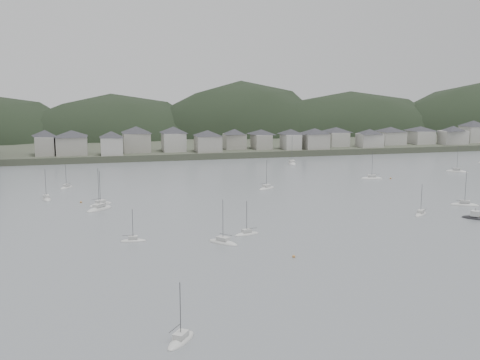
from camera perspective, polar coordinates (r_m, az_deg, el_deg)
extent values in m
plane|color=slate|center=(109.50, 9.80, -9.39)|extent=(900.00, 900.00, 0.00)
cube|color=#383D2D|center=(393.25, -7.90, 4.46)|extent=(900.00, 250.00, 3.00)
ellipsoid|color=black|center=(370.23, -12.46, 2.24)|extent=(132.08, 90.41, 79.74)
ellipsoid|color=black|center=(382.10, 0.09, 2.27)|extent=(133.88, 88.37, 101.41)
ellipsoid|color=black|center=(402.33, 10.73, 2.80)|extent=(165.81, 81.78, 82.55)
cube|color=#A19F93|center=(278.70, -18.70, 3.23)|extent=(8.34, 12.91, 8.59)
pyramid|color=#2A2A2F|center=(278.18, -18.77, 4.41)|extent=(15.78, 15.78, 3.01)
cube|color=#A19F93|center=(277.39, -16.31, 3.29)|extent=(13.68, 13.35, 8.36)
pyramid|color=#2A2A2F|center=(276.88, -16.36, 4.46)|extent=(20.07, 20.07, 2.93)
cube|color=#B6B3AB|center=(272.03, -12.60, 3.30)|extent=(9.78, 10.20, 8.08)
pyramid|color=#2A2A2F|center=(271.52, -12.64, 4.45)|extent=(14.83, 14.83, 2.83)
cube|color=#A19F93|center=(282.12, -10.21, 3.70)|extent=(12.59, 13.33, 9.09)
pyramid|color=#2A2A2F|center=(281.59, -10.25, 4.94)|extent=(19.24, 19.24, 3.18)
cube|color=#B6B3AB|center=(282.38, -6.58, 3.77)|extent=(10.74, 12.17, 8.87)
pyramid|color=#2A2A2F|center=(281.86, -6.61, 4.98)|extent=(17.01, 17.01, 3.10)
cube|color=#A19F93|center=(278.50, -3.20, 3.61)|extent=(11.63, 12.09, 7.69)
pyramid|color=#2A2A2F|center=(278.02, -3.21, 4.68)|extent=(17.61, 17.61, 2.69)
cube|color=#A19F93|center=(290.19, -0.55, 3.84)|extent=(10.37, 9.35, 7.44)
pyramid|color=#2A2A2F|center=(289.74, -0.55, 4.83)|extent=(14.65, 14.65, 2.60)
cube|color=#A19F93|center=(291.33, 2.13, 3.83)|extent=(8.24, 12.20, 7.22)
pyramid|color=#2A2A2F|center=(290.90, 2.13, 4.79)|extent=(15.17, 15.17, 2.53)
cube|color=#B6B3AB|center=(290.57, 5.05, 3.81)|extent=(8.06, 10.91, 7.46)
pyramid|color=#2A2A2F|center=(290.12, 5.06, 4.80)|extent=(14.08, 14.08, 2.61)
cube|color=#A19F93|center=(293.45, 7.42, 3.84)|extent=(11.73, 11.78, 7.66)
pyramid|color=#2A2A2F|center=(293.00, 7.44, 4.85)|extent=(17.46, 17.46, 2.68)
cube|color=#B6B3AB|center=(308.59, 9.49, 4.04)|extent=(10.19, 13.02, 7.33)
pyramid|color=#2A2A2F|center=(308.17, 9.51, 4.95)|extent=(17.23, 17.23, 2.57)
cube|color=#B6B3AB|center=(306.99, 12.71, 3.86)|extent=(11.70, 9.81, 6.88)
pyramid|color=#2A2A2F|center=(306.59, 12.74, 4.73)|extent=(15.97, 15.97, 2.41)
cube|color=#B6B3AB|center=(322.63, 14.68, 4.06)|extent=(12.83, 12.48, 7.00)
pyramid|color=#2A2A2F|center=(322.24, 14.71, 4.89)|extent=(18.79, 18.79, 2.45)
cube|color=#B6B3AB|center=(332.27, 17.41, 4.08)|extent=(11.07, 13.50, 6.97)
pyramid|color=#2A2A2F|center=(331.90, 17.45, 4.89)|extent=(18.25, 18.25, 2.44)
cube|color=#B6B3AB|center=(334.15, 20.35, 3.98)|extent=(13.75, 9.12, 7.34)
pyramid|color=#2A2A2F|center=(333.76, 20.39, 4.83)|extent=(16.97, 16.97, 2.57)
cube|color=#B6B3AB|center=(348.90, 22.07, 4.23)|extent=(11.37, 11.57, 9.05)
pyramid|color=#2A2A2F|center=(348.47, 22.14, 5.23)|extent=(17.03, 17.03, 3.17)
ellipsoid|color=silver|center=(249.35, 20.67, 0.76)|extent=(8.13, 7.76, 1.70)
cube|color=beige|center=(249.19, 20.69, 1.02)|extent=(3.47, 3.40, 0.70)
cylinder|color=#3F3F42|center=(248.64, 20.75, 2.01)|extent=(0.12, 0.12, 10.65)
cylinder|color=#3F3F42|center=(247.63, 20.62, 1.10)|extent=(2.90, 2.66, 0.10)
ellipsoid|color=silver|center=(168.06, -13.76, -2.86)|extent=(8.74, 8.74, 1.87)
cube|color=beige|center=(167.81, -13.78, -2.45)|extent=(3.77, 3.77, 0.70)
cylinder|color=#3F3F42|center=(166.92, -13.84, -0.85)|extent=(0.12, 0.12, 11.70)
cylinder|color=#3F3F42|center=(166.54, -13.37, -2.33)|extent=(3.05, 3.05, 0.10)
ellipsoid|color=silver|center=(129.44, -1.69, -6.26)|extent=(6.92, 7.65, 1.57)
cube|color=beige|center=(129.16, -1.70, -5.80)|extent=(3.08, 3.22, 0.70)
cylinder|color=#3F3F42|center=(128.17, -1.71, -4.09)|extent=(0.12, 0.12, 9.80)
cylinder|color=#3F3F42|center=(130.23, -1.42, -5.42)|extent=(2.32, 2.79, 0.10)
ellipsoid|color=silver|center=(174.32, -13.65, -2.42)|extent=(7.87, 6.99, 1.60)
cube|color=beige|center=(174.10, -13.66, -2.06)|extent=(3.29, 3.12, 0.70)
cylinder|color=#3F3F42|center=(173.36, -13.71, -0.75)|extent=(0.12, 0.12, 10.02)
cylinder|color=#3F3F42|center=(174.87, -14.04, -1.84)|extent=(2.89, 2.32, 0.10)
ellipsoid|color=silver|center=(222.01, 12.92, 0.13)|extent=(8.52, 4.24, 1.63)
cube|color=beige|center=(221.84, 12.93, 0.41)|extent=(3.17, 2.35, 0.70)
cylinder|color=#3F3F42|center=(221.24, 12.97, 1.47)|extent=(0.12, 0.12, 10.20)
cylinder|color=#3F3F42|center=(222.68, 13.23, 0.58)|extent=(3.61, 0.85, 0.10)
ellipsoid|color=silver|center=(136.56, 0.67, -5.42)|extent=(6.70, 3.73, 1.28)
cube|color=beige|center=(136.33, 0.67, -5.04)|extent=(2.53, 1.97, 0.70)
cylinder|color=#3F3F42|center=(135.56, 0.67, -3.73)|extent=(0.12, 0.12, 7.98)
cylinder|color=#3F3F42|center=(136.17, 1.15, -4.82)|extent=(2.79, 0.89, 0.10)
ellipsoid|color=silver|center=(195.98, 2.65, -0.86)|extent=(7.68, 6.55, 1.54)
cube|color=beige|center=(195.79, 2.65, -0.55)|extent=(3.18, 2.96, 0.70)
cylinder|color=#3F3F42|center=(195.15, 2.66, 0.57)|extent=(0.12, 0.12, 9.64)
cylinder|color=#3F3F42|center=(196.15, 2.27, -0.37)|extent=(2.86, 2.13, 0.10)
ellipsoid|color=silver|center=(181.35, 21.35, -2.35)|extent=(8.34, 6.01, 1.61)
cube|color=beige|center=(181.14, 21.37, -2.01)|extent=(3.32, 2.87, 0.70)
cylinder|color=#3F3F42|center=(180.42, 21.45, -0.74)|extent=(0.12, 0.12, 10.08)
cylinder|color=#3F3F42|center=(179.77, 21.17, -1.90)|extent=(3.27, 1.76, 0.10)
ellipsoid|color=silver|center=(206.17, -16.81, -0.74)|extent=(5.08, 6.21, 1.23)
cube|color=beige|center=(206.02, -16.82, -0.49)|extent=(2.33, 2.55, 0.70)
cylinder|color=#3F3F42|center=(205.53, -16.86, 0.35)|extent=(0.12, 0.12, 7.70)
cylinder|color=#3F3F42|center=(204.99, -16.66, -0.38)|extent=(1.63, 2.36, 0.10)
ellipsoid|color=silver|center=(133.09, -10.54, -5.98)|extent=(5.98, 2.45, 1.16)
cube|color=beige|center=(132.87, -10.55, -5.61)|extent=(2.16, 1.48, 0.70)
cylinder|color=#3F3F42|center=(132.15, -10.59, -4.40)|extent=(0.12, 0.12, 7.27)
cylinder|color=#3F3F42|center=(132.57, -11.01, -5.42)|extent=(2.62, 0.37, 0.10)
ellipsoid|color=silver|center=(258.15, 5.16, 1.61)|extent=(4.37, 10.07, 1.95)
cube|color=beige|center=(257.98, 5.16, 1.89)|extent=(2.57, 3.66, 0.70)
cylinder|color=#3F3F42|center=(257.38, 5.18, 2.99)|extent=(0.12, 0.12, 12.18)
cylinder|color=#3F3F42|center=(259.46, 4.99, 2.06)|extent=(0.67, 4.36, 0.10)
ellipsoid|color=silver|center=(82.95, -5.88, -15.59)|extent=(5.69, 6.64, 1.34)
cube|color=beige|center=(82.55, -5.89, -14.98)|extent=(2.57, 2.75, 0.70)
cylinder|color=#3F3F42|center=(81.22, -5.93, -12.83)|extent=(0.12, 0.12, 8.35)
cylinder|color=#3F3F42|center=(83.11, -6.50, -14.41)|extent=(1.87, 2.48, 0.10)
ellipsoid|color=silver|center=(187.47, -18.62, -1.83)|extent=(3.91, 7.79, 1.49)
cube|color=beige|center=(187.28, -18.64, -1.51)|extent=(2.15, 2.90, 0.70)
cylinder|color=#3F3F42|center=(186.63, -18.70, -0.38)|extent=(0.12, 0.12, 9.32)
cylinder|color=#3F3F42|center=(185.92, -18.77, -1.42)|extent=(0.81, 3.30, 0.10)
ellipsoid|color=silver|center=(164.55, 17.46, -3.29)|extent=(6.39, 5.90, 1.32)
cube|color=beige|center=(164.35, 17.47, -2.96)|extent=(2.70, 2.61, 0.70)
cylinder|color=#3F3F42|center=(163.69, 17.53, -1.83)|extent=(0.12, 0.12, 8.26)
cylinder|color=#3F3F42|center=(164.07, 17.89, -2.81)|extent=(2.32, 2.01, 0.10)
ellipsoid|color=black|center=(164.53, 22.26, -3.56)|extent=(6.28, 7.00, 1.53)
cube|color=beige|center=(164.24, 22.29, -3.08)|extent=(2.82, 2.84, 1.40)
cylinder|color=#3F3F42|center=(164.05, 22.31, -2.78)|extent=(0.10, 0.10, 1.20)
sphere|color=#B47C3C|center=(211.96, -16.72, -0.44)|extent=(0.70, 0.70, 0.70)
sphere|color=#B47C3C|center=(119.69, 5.35, -7.57)|extent=(0.70, 0.70, 0.70)
sphere|color=#B47C3C|center=(179.34, -15.48, -2.13)|extent=(0.70, 0.70, 0.70)
sphere|color=#B47C3C|center=(223.70, 14.69, 0.15)|extent=(0.70, 0.70, 0.70)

